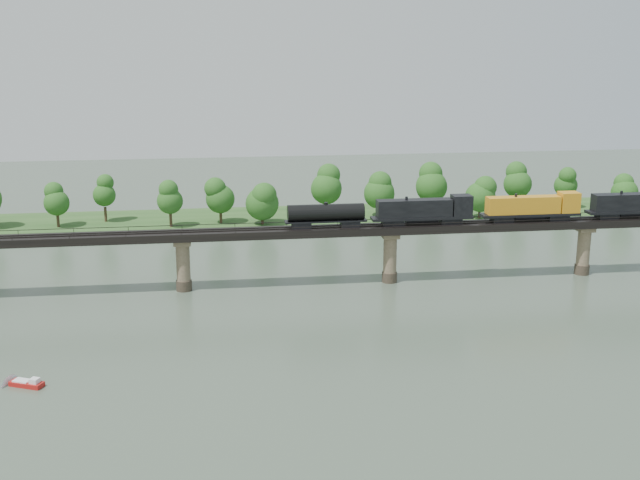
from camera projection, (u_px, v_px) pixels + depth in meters
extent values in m
plane|color=#384839|center=(430.00, 337.00, 129.30)|extent=(400.00, 400.00, 0.00)
cube|color=#274B1E|center=(344.00, 217.00, 210.67)|extent=(300.00, 24.00, 1.60)
cylinder|color=#473A2D|center=(184.00, 285.00, 152.64)|extent=(3.00, 3.00, 2.00)
cylinder|color=#867357|center=(183.00, 263.00, 151.52)|extent=(2.60, 2.60, 9.00)
cube|color=#867357|center=(182.00, 242.00, 150.52)|extent=(3.20, 3.20, 1.00)
cylinder|color=#473A2D|center=(389.00, 277.00, 157.84)|extent=(3.00, 3.00, 2.00)
cylinder|color=#867357|center=(390.00, 255.00, 156.72)|extent=(2.60, 2.60, 9.00)
cube|color=#867357|center=(390.00, 235.00, 155.72)|extent=(3.20, 3.20, 1.00)
cylinder|color=#473A2D|center=(582.00, 269.00, 163.04)|extent=(3.00, 3.00, 2.00)
cylinder|color=#867357|center=(584.00, 248.00, 161.92)|extent=(2.60, 2.60, 9.00)
cube|color=#867357|center=(585.00, 229.00, 160.92)|extent=(3.20, 3.20, 1.00)
cube|color=black|center=(391.00, 229.00, 155.41)|extent=(220.00, 5.00, 1.50)
cube|color=black|center=(392.00, 226.00, 154.48)|extent=(220.00, 0.12, 0.16)
cube|color=black|center=(390.00, 224.00, 155.92)|extent=(220.00, 0.12, 0.16)
cube|color=black|center=(393.00, 224.00, 152.74)|extent=(220.00, 0.10, 0.10)
cube|color=black|center=(388.00, 219.00, 157.35)|extent=(220.00, 0.10, 0.10)
cube|color=black|center=(393.00, 226.00, 152.83)|extent=(0.08, 0.08, 0.70)
cube|color=black|center=(388.00, 221.00, 157.44)|extent=(0.08, 0.08, 0.70)
cylinder|color=#382619|center=(58.00, 220.00, 195.81)|extent=(0.70, 0.70, 3.27)
sphere|color=#1B4E16|center=(57.00, 203.00, 194.72)|extent=(6.20, 6.20, 6.20)
sphere|color=#1B4E16|center=(56.00, 192.00, 194.04)|extent=(4.65, 4.65, 4.65)
cylinder|color=#382619|center=(106.00, 214.00, 201.30)|extent=(0.70, 0.70, 3.71)
sphere|color=#1B4E16|center=(104.00, 195.00, 200.06)|extent=(5.67, 5.67, 5.67)
sphere|color=#1B4E16|center=(103.00, 183.00, 199.29)|extent=(4.25, 4.25, 4.25)
cylinder|color=#382619|center=(171.00, 220.00, 195.91)|extent=(0.70, 0.70, 3.51)
sphere|color=#1B4E16|center=(170.00, 201.00, 194.75)|extent=(6.31, 6.31, 6.31)
sphere|color=#1B4E16|center=(169.00, 189.00, 194.02)|extent=(4.73, 4.73, 4.73)
cylinder|color=#382619|center=(221.00, 216.00, 199.94)|extent=(0.70, 0.70, 3.34)
sphere|color=#1B4E16|center=(220.00, 199.00, 198.83)|extent=(7.18, 7.18, 7.18)
sphere|color=#1B4E16|center=(220.00, 188.00, 198.14)|extent=(5.39, 5.39, 5.39)
cylinder|color=#382619|center=(262.00, 219.00, 198.76)|extent=(0.70, 0.70, 2.83)
sphere|color=#1B4E16|center=(262.00, 204.00, 197.82)|extent=(8.26, 8.26, 8.26)
sphere|color=#1B4E16|center=(262.00, 194.00, 197.23)|extent=(6.19, 6.19, 6.19)
cylinder|color=#382619|center=(326.00, 209.00, 207.09)|extent=(0.70, 0.70, 3.96)
sphere|color=#1B4E16|center=(326.00, 189.00, 205.77)|extent=(8.07, 8.07, 8.07)
sphere|color=#1B4E16|center=(326.00, 176.00, 204.95)|extent=(6.05, 6.05, 6.05)
cylinder|color=#382619|center=(379.00, 210.00, 207.47)|extent=(0.70, 0.70, 3.27)
sphere|color=#1B4E16|center=(379.00, 193.00, 206.38)|extent=(8.03, 8.03, 8.03)
sphere|color=#1B4E16|center=(379.00, 183.00, 205.70)|extent=(6.02, 6.02, 6.02)
cylinder|color=#382619|center=(431.00, 206.00, 210.35)|extent=(0.70, 0.70, 3.92)
sphere|color=#1B4E16|center=(431.00, 187.00, 209.04)|extent=(8.29, 8.29, 8.29)
sphere|color=#1B4E16|center=(432.00, 174.00, 208.23)|extent=(6.21, 6.21, 6.21)
cylinder|color=#382619|center=(479.00, 212.00, 205.20)|extent=(0.70, 0.70, 3.02)
sphere|color=#1B4E16|center=(480.00, 197.00, 204.20)|extent=(7.74, 7.74, 7.74)
sphere|color=#1B4E16|center=(481.00, 187.00, 203.57)|extent=(5.80, 5.80, 5.80)
cylinder|color=#382619|center=(516.00, 203.00, 215.15)|extent=(0.70, 0.70, 3.80)
sphere|color=#1B4E16|center=(518.00, 184.00, 213.89)|extent=(7.47, 7.47, 7.47)
sphere|color=#1B4E16|center=(518.00, 172.00, 213.10)|extent=(5.60, 5.60, 5.60)
cylinder|color=#382619|center=(564.00, 202.00, 217.20)|extent=(0.70, 0.70, 3.38)
sphere|color=#1B4E16|center=(566.00, 185.00, 216.08)|extent=(6.23, 6.23, 6.23)
sphere|color=#1B4E16|center=(566.00, 175.00, 215.37)|extent=(4.67, 4.67, 4.67)
cylinder|color=#382619|center=(623.00, 206.00, 213.45)|extent=(0.70, 0.70, 2.77)
sphere|color=#1B4E16|center=(624.00, 192.00, 212.53)|extent=(7.04, 7.04, 7.04)
sphere|color=#1B4E16|center=(625.00, 184.00, 211.95)|extent=(5.28, 5.28, 5.28)
cube|color=black|center=(607.00, 215.00, 160.85)|extent=(4.19, 2.52, 1.15)
cube|color=black|center=(634.00, 211.00, 161.42)|extent=(19.91, 3.14, 0.52)
cube|color=black|center=(628.00, 202.00, 160.73)|extent=(14.67, 2.83, 3.35)
cylinder|color=black|center=(634.00, 214.00, 161.56)|extent=(6.29, 1.47, 1.47)
cube|color=black|center=(557.00, 217.00, 159.49)|extent=(4.19, 2.52, 1.15)
cube|color=black|center=(502.00, 219.00, 157.99)|extent=(4.19, 2.52, 1.15)
cube|color=black|center=(530.00, 214.00, 158.56)|extent=(19.91, 3.14, 0.52)
cube|color=#BE7D17|center=(523.00, 205.00, 157.87)|extent=(14.67, 2.83, 3.35)
cube|color=#BE7D17|center=(569.00, 202.00, 159.02)|extent=(3.77, 3.14, 3.98)
cylinder|color=black|center=(530.00, 217.00, 158.70)|extent=(6.29, 1.47, 1.47)
cube|color=black|center=(450.00, 220.00, 156.63)|extent=(4.19, 2.52, 1.15)
cube|color=black|center=(393.00, 222.00, 155.13)|extent=(4.19, 2.52, 1.15)
cube|color=black|center=(422.00, 218.00, 155.69)|extent=(19.91, 3.14, 0.52)
cube|color=black|center=(414.00, 208.00, 155.01)|extent=(14.67, 2.83, 3.35)
cube|color=black|center=(461.00, 205.00, 156.16)|extent=(3.77, 3.14, 3.98)
cylinder|color=black|center=(422.00, 220.00, 155.84)|extent=(6.29, 1.47, 1.47)
cube|color=black|center=(350.00, 224.00, 154.04)|extent=(3.67, 2.31, 1.15)
cube|color=black|center=(301.00, 225.00, 152.81)|extent=(3.67, 2.31, 1.15)
cube|color=black|center=(326.00, 221.00, 153.25)|extent=(15.72, 2.52, 0.31)
cylinder|color=black|center=(326.00, 212.00, 152.84)|extent=(14.67, 3.14, 3.14)
cylinder|color=black|center=(326.00, 204.00, 152.42)|extent=(0.73, 0.73, 0.52)
cube|color=#AA1613|center=(27.00, 384.00, 111.17)|extent=(5.04, 3.52, 0.67)
cube|color=white|center=(22.00, 381.00, 111.29)|extent=(2.67, 2.24, 0.24)
cube|color=white|center=(35.00, 381.00, 110.64)|extent=(1.51, 1.51, 0.67)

